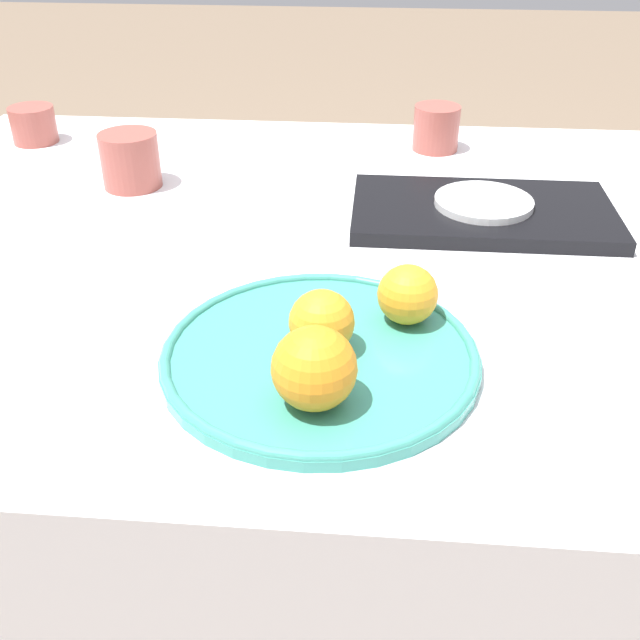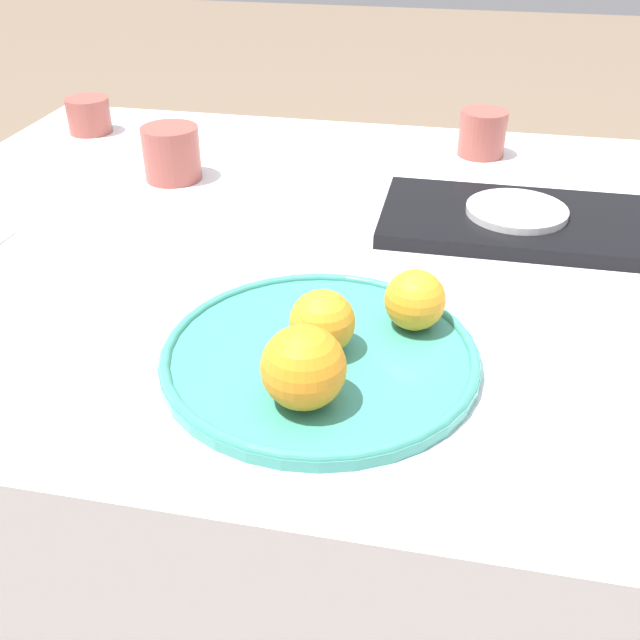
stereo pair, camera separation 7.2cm
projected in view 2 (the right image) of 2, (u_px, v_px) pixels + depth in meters
name	position (u px, v px, depth m)	size (l,w,h in m)	color
ground_plane	(398.00, 598.00, 1.34)	(12.00, 12.00, 0.00)	#7A6651
table	(411.00, 451.00, 1.15)	(1.55, 1.00, 0.70)	white
fruit_platter	(320.00, 355.00, 0.75)	(0.32, 0.32, 0.02)	teal
orange_0	(322.00, 322.00, 0.73)	(0.07, 0.07, 0.07)	orange
orange_1	(412.00, 300.00, 0.77)	(0.06, 0.06, 0.06)	orange
orange_2	(303.00, 368.00, 0.66)	(0.08, 0.08, 0.08)	orange
serving_tray	(515.00, 221.00, 1.01)	(0.36, 0.21, 0.02)	black
side_plate	(517.00, 211.00, 1.01)	(0.14, 0.14, 0.01)	white
cup_0	(172.00, 153.00, 1.15)	(0.09, 0.09, 0.08)	#9E4C42
cup_1	(89.00, 115.00, 1.35)	(0.08, 0.08, 0.06)	#9E4C42
cup_2	(482.00, 133.00, 1.24)	(0.08, 0.08, 0.07)	#9E4C42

